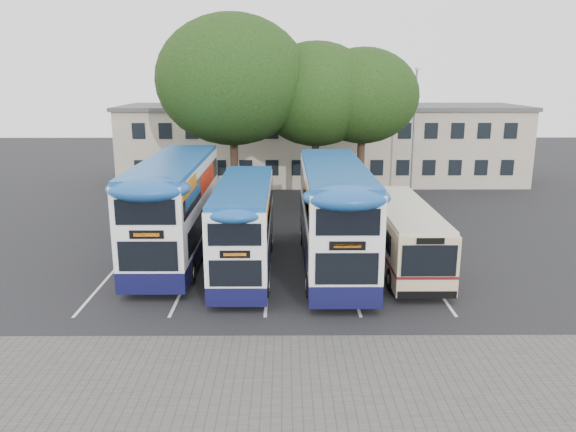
% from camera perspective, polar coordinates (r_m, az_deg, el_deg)
% --- Properties ---
extents(ground, '(120.00, 120.00, 0.00)m').
position_cam_1_polar(ground, '(21.44, 7.91, -9.61)').
color(ground, black).
rests_on(ground, ground).
extents(paving_strip, '(40.00, 6.00, 0.01)m').
position_cam_1_polar(paving_strip, '(16.81, 3.33, -16.59)').
color(paving_strip, '#595654').
rests_on(paving_strip, ground).
extents(bay_lines, '(14.12, 11.00, 0.01)m').
position_cam_1_polar(bay_lines, '(25.89, -1.93, -5.22)').
color(bay_lines, silver).
rests_on(bay_lines, ground).
extents(depot_building, '(32.40, 8.40, 6.20)m').
position_cam_1_polar(depot_building, '(46.82, 3.41, 7.46)').
color(depot_building, '#A59985').
rests_on(depot_building, ground).
extents(lamp_post, '(0.25, 1.05, 9.06)m').
position_cam_1_polar(lamp_post, '(40.55, 12.68, 8.86)').
color(lamp_post, gray).
rests_on(lamp_post, ground).
extents(tree_left, '(9.47, 9.47, 12.31)m').
position_cam_1_polar(tree_left, '(35.95, -5.67, 13.59)').
color(tree_left, black).
rests_on(tree_left, ground).
extents(tree_mid, '(7.82, 7.82, 10.71)m').
position_cam_1_polar(tree_mid, '(36.95, 2.86, 12.24)').
color(tree_mid, black).
rests_on(tree_mid, ground).
extents(tree_right, '(7.17, 7.17, 10.33)m').
position_cam_1_polar(tree_right, '(37.17, 7.60, 11.99)').
color(tree_right, black).
rests_on(tree_right, ground).
extents(bus_dd_left, '(2.77, 11.41, 4.76)m').
position_cam_1_polar(bus_dd_left, '(27.23, -11.35, 1.21)').
color(bus_dd_left, '#0F1039').
rests_on(bus_dd_left, ground).
extents(bus_dd_mid, '(2.34, 9.64, 4.02)m').
position_cam_1_polar(bus_dd_mid, '(24.96, -4.44, -0.69)').
color(bus_dd_mid, '#0F1039').
rests_on(bus_dd_mid, ground).
extents(bus_dd_right, '(2.75, 11.33, 4.72)m').
position_cam_1_polar(bus_dd_right, '(25.41, 4.66, 0.48)').
color(bus_dd_right, '#0F1039').
rests_on(bus_dd_right, ground).
extents(bus_single, '(2.42, 9.51, 2.84)m').
position_cam_1_polar(bus_single, '(26.36, 11.58, -1.50)').
color(bus_single, '#D1BB8B').
rests_on(bus_single, ground).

